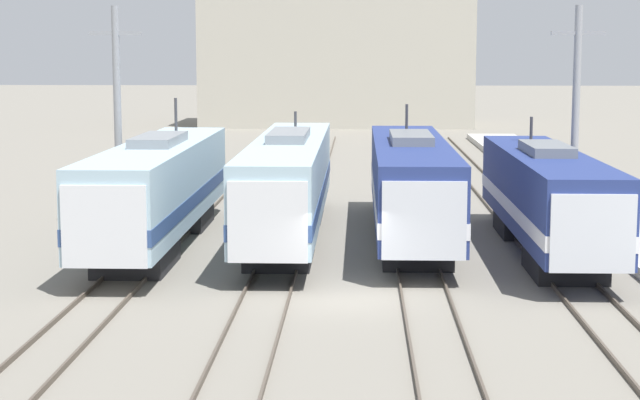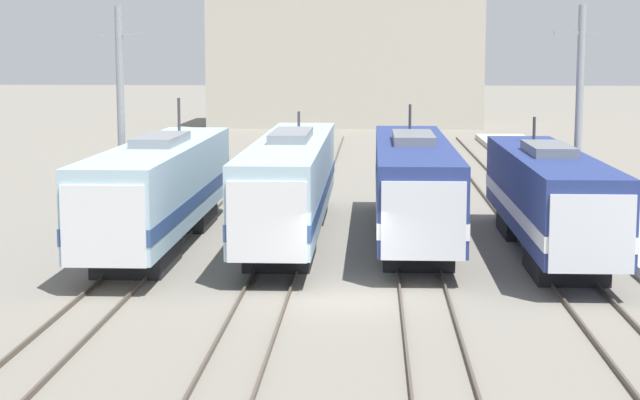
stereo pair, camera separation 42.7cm
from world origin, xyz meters
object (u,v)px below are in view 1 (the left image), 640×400
locomotive_center_left (288,185)px  catenary_tower_left (118,114)px  locomotive_center_right (411,186)px  locomotive_far_right (548,199)px  catenary_tower_right (576,115)px  locomotive_far_left (157,191)px

locomotive_center_left → catenary_tower_left: catenary_tower_left is taller
locomotive_center_right → locomotive_far_right: size_ratio=1.12×
catenary_tower_right → locomotive_center_left: bearing=-169.9°
locomotive_center_left → catenary_tower_right: catenary_tower_right is taller
locomotive_far_left → locomotive_center_left: bearing=22.9°
locomotive_center_right → locomotive_center_left: bearing=178.4°
locomotive_far_right → locomotive_far_left: bearing=176.5°
locomotive_far_left → locomotive_far_right: bearing=-3.5°
locomotive_center_right → catenary_tower_left: catenary_tower_left is taller
locomotive_far_left → locomotive_far_right: size_ratio=1.10×
locomotive_center_left → locomotive_far_right: 10.11m
catenary_tower_left → locomotive_far_left: bearing=-60.2°
catenary_tower_left → catenary_tower_right: (18.78, 0.00, 0.00)m
locomotive_center_right → catenary_tower_right: (6.76, 2.21, 2.66)m
locomotive_center_right → catenary_tower_right: size_ratio=1.99×
locomotive_center_left → locomotive_far_right: bearing=-16.9°
locomotive_center_left → locomotive_center_right: (4.84, -0.14, -0.03)m
catenary_tower_left → locomotive_center_left: bearing=-16.0°
locomotive_far_right → catenary_tower_right: bearing=69.0°
locomotive_center_right → catenary_tower_right: 7.59m
locomotive_center_left → catenary_tower_left: (-7.19, 2.07, 2.63)m
catenary_tower_right → locomotive_center_right: bearing=-161.9°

